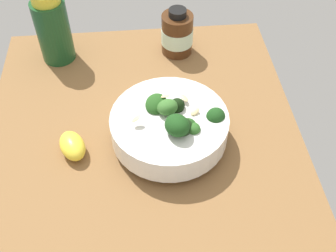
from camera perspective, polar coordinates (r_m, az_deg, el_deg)
ground_plane at (r=80.13cm, az=-3.65°, el=-0.08°), size 58.03×58.03×3.68cm
bowl_of_broccoli at (r=72.11cm, az=0.15°, el=0.03°), size 20.64×20.58×10.46cm
lemon_wedge at (r=74.16cm, az=-13.22°, el=-2.69°), size 6.40×7.68×3.64cm
bottle_tall at (r=91.01cm, az=-15.75°, el=12.87°), size 7.03×7.03×15.83cm
bottle_short at (r=91.24cm, az=1.12°, el=12.60°), size 6.88×6.88×10.55cm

